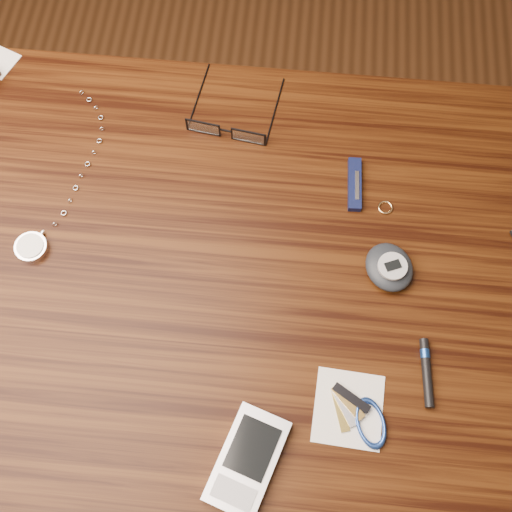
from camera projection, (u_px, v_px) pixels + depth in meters
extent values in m
plane|color=#472814|center=(231.00, 394.00, 1.52)|extent=(3.80, 3.80, 0.00)
cube|color=#321808|center=(212.00, 286.00, 0.85)|extent=(1.00, 0.70, 0.03)
cylinder|color=#4C2814|center=(25.00, 195.00, 1.32)|extent=(0.05, 0.05, 0.71)
cylinder|color=#4C2814|center=(463.00, 232.00, 1.29)|extent=(0.05, 0.05, 0.71)
cube|color=black|center=(203.00, 128.00, 0.91)|extent=(0.05, 0.01, 0.03)
cube|color=silver|center=(203.00, 128.00, 0.91)|extent=(0.05, 0.01, 0.02)
cylinder|color=black|center=(198.00, 96.00, 0.94)|extent=(0.02, 0.12, 0.00)
cube|color=black|center=(248.00, 137.00, 0.90)|extent=(0.05, 0.01, 0.03)
cube|color=silver|center=(248.00, 137.00, 0.90)|extent=(0.05, 0.01, 0.02)
cylinder|color=black|center=(275.00, 111.00, 0.93)|extent=(0.02, 0.12, 0.00)
cube|color=black|center=(226.00, 131.00, 0.90)|extent=(0.02, 0.00, 0.00)
torus|color=#E7BB78|center=(385.00, 207.00, 0.87)|extent=(0.03, 0.03, 0.00)
cylinder|color=silver|center=(31.00, 248.00, 0.84)|extent=(0.04, 0.04, 0.01)
cylinder|color=white|center=(30.00, 246.00, 0.84)|extent=(0.04, 0.04, 0.00)
cylinder|color=silver|center=(42.00, 233.00, 0.85)|extent=(0.01, 0.01, 0.01)
torus|color=silver|center=(55.00, 224.00, 0.86)|extent=(0.01, 0.01, 0.01)
torus|color=silver|center=(64.00, 213.00, 0.87)|extent=(0.01, 0.01, 0.00)
torus|color=silver|center=(70.00, 200.00, 0.87)|extent=(0.01, 0.01, 0.01)
torus|color=silver|center=(76.00, 188.00, 0.88)|extent=(0.01, 0.01, 0.00)
torus|color=silver|center=(81.00, 176.00, 0.89)|extent=(0.01, 0.01, 0.01)
torus|color=silver|center=(87.00, 164.00, 0.90)|extent=(0.01, 0.01, 0.00)
torus|color=silver|center=(94.00, 152.00, 0.90)|extent=(0.01, 0.00, 0.01)
torus|color=silver|center=(99.00, 141.00, 0.91)|extent=(0.01, 0.01, 0.00)
torus|color=silver|center=(102.00, 129.00, 0.92)|extent=(0.01, 0.00, 0.01)
torus|color=silver|center=(101.00, 117.00, 0.93)|extent=(0.01, 0.01, 0.00)
torus|color=silver|center=(96.00, 108.00, 0.93)|extent=(0.01, 0.01, 0.01)
torus|color=silver|center=(89.00, 100.00, 0.94)|extent=(0.01, 0.01, 0.00)
torus|color=silver|center=(82.00, 92.00, 0.94)|extent=(0.01, 0.01, 0.01)
cube|color=#B7B6BC|center=(247.00, 461.00, 0.73)|extent=(0.10, 0.13, 0.02)
cube|color=black|center=(252.00, 448.00, 0.73)|extent=(0.07, 0.07, 0.00)
cube|color=#A4A6AC|center=(234.00, 493.00, 0.71)|extent=(0.05, 0.04, 0.00)
ellipsoid|color=black|center=(389.00, 267.00, 0.82)|extent=(0.08, 0.09, 0.02)
cylinder|color=#A8AAB0|center=(393.00, 266.00, 0.81)|extent=(0.04, 0.04, 0.00)
cube|color=black|center=(393.00, 265.00, 0.81)|extent=(0.02, 0.02, 0.00)
cube|color=white|center=(348.00, 409.00, 0.76)|extent=(0.09, 0.09, 0.00)
torus|color=#2245A0|center=(371.00, 423.00, 0.75)|extent=(0.06, 0.06, 0.01)
cube|color=olive|center=(341.00, 411.00, 0.76)|extent=(0.02, 0.05, 0.00)
cube|color=silver|center=(344.00, 407.00, 0.76)|extent=(0.03, 0.05, 0.00)
cube|color=#A7813B|center=(348.00, 402.00, 0.76)|extent=(0.04, 0.04, 0.00)
cube|color=black|center=(352.00, 398.00, 0.76)|extent=(0.05, 0.03, 0.00)
cube|color=#0D0E3B|center=(355.00, 184.00, 0.88)|extent=(0.02, 0.08, 0.01)
cube|color=silver|center=(357.00, 185.00, 0.87)|extent=(0.01, 0.04, 0.00)
cylinder|color=black|center=(427.00, 373.00, 0.78)|extent=(0.02, 0.08, 0.01)
cylinder|color=#1B4498|center=(425.00, 354.00, 0.79)|extent=(0.01, 0.01, 0.01)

